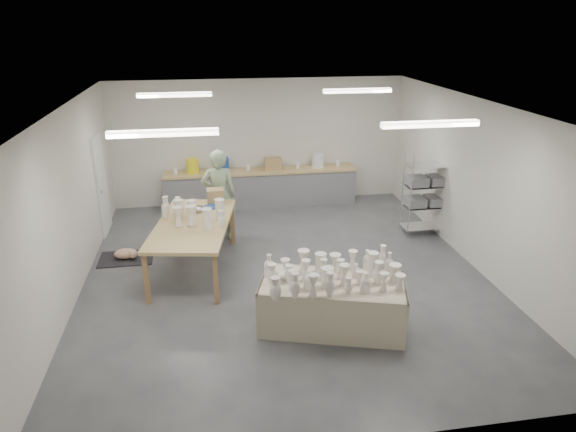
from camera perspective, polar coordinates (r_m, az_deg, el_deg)
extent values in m
plane|color=#424449|center=(9.29, -0.35, -6.44)|extent=(8.00, 8.00, 0.00)
cube|color=white|center=(8.34, -0.39, 12.08)|extent=(7.00, 8.00, 0.02)
cube|color=silver|center=(12.52, -3.28, 8.19)|extent=(7.00, 0.02, 3.00)
cube|color=silver|center=(5.16, 6.77, -11.98)|extent=(7.00, 0.02, 3.00)
cube|color=silver|center=(8.89, -23.27, 0.97)|extent=(0.02, 8.00, 3.00)
cube|color=silver|center=(9.85, 20.22, 3.28)|extent=(0.02, 8.00, 3.00)
cube|color=white|center=(11.43, -20.01, 3.31)|extent=(0.05, 0.90, 2.10)
cube|color=white|center=(6.79, -13.69, 8.96)|extent=(1.40, 0.12, 0.08)
cube|color=white|center=(7.44, 15.53, 9.82)|extent=(1.40, 0.12, 0.08)
cube|color=white|center=(10.24, -12.49, 13.02)|extent=(1.40, 0.12, 0.08)
cube|color=white|center=(10.68, 7.72, 13.64)|extent=(1.40, 0.12, 0.08)
cube|color=tan|center=(12.37, -3.05, 5.02)|extent=(4.60, 0.60, 0.06)
cube|color=slate|center=(12.50, -3.01, 3.04)|extent=(4.60, 0.55, 0.84)
cylinder|color=yellow|center=(12.25, -10.56, 5.50)|extent=(0.30, 0.30, 0.34)
cylinder|color=#1D45A0|center=(12.26, -7.27, 5.69)|extent=(0.30, 0.30, 0.34)
cylinder|color=white|center=(12.54, 3.34, 6.18)|extent=(0.30, 0.30, 0.34)
cube|color=#A98951|center=(12.36, -1.68, 5.84)|extent=(0.40, 0.30, 0.28)
cylinder|color=white|center=(12.30, -12.39, 4.93)|extent=(0.10, 0.10, 0.14)
cylinder|color=white|center=(12.32, -4.45, 5.39)|extent=(0.10, 0.10, 0.14)
cylinder|color=white|center=(12.47, 1.07, 5.65)|extent=(0.10, 0.10, 0.14)
cylinder|color=white|center=(12.68, 5.54, 5.83)|extent=(0.10, 0.10, 0.14)
cylinder|color=silver|center=(10.72, 13.46, 2.04)|extent=(0.02, 0.02, 1.80)
cylinder|color=silver|center=(11.07, 17.49, 2.23)|extent=(0.02, 0.02, 1.80)
cylinder|color=silver|center=(11.10, 12.62, 2.78)|extent=(0.02, 0.02, 1.80)
cylinder|color=silver|center=(11.44, 16.54, 2.95)|extent=(0.02, 0.02, 1.80)
cube|color=silver|center=(11.33, 14.69, -1.08)|extent=(0.88, 0.48, 0.02)
cube|color=silver|center=(11.17, 14.91, 1.05)|extent=(0.88, 0.48, 0.02)
cube|color=silver|center=(11.03, 15.12, 3.25)|extent=(0.88, 0.48, 0.02)
cube|color=silver|center=(10.90, 15.35, 5.50)|extent=(0.88, 0.48, 0.02)
cube|color=slate|center=(11.04, 13.92, 1.58)|extent=(0.38, 0.42, 0.18)
cube|color=slate|center=(11.22, 15.99, 1.69)|extent=(0.38, 0.42, 0.18)
cube|color=slate|center=(10.91, 14.13, 3.81)|extent=(0.38, 0.42, 0.18)
cube|color=slate|center=(11.09, 16.22, 3.88)|extent=(0.38, 0.42, 0.18)
cube|color=olive|center=(7.72, 4.91, -10.07)|extent=(2.02, 1.35, 0.63)
cube|color=#C3B597|center=(7.52, 5.00, -7.45)|extent=(2.30, 1.56, 0.03)
cube|color=#C3B597|center=(7.30, 5.85, -11.64)|extent=(2.02, 0.64, 0.73)
cube|color=#C3B597|center=(8.09, 4.09, -8.04)|extent=(2.02, 0.64, 0.73)
cube|color=tan|center=(9.21, -10.53, -0.91)|extent=(1.66, 2.66, 0.06)
cube|color=olive|center=(8.38, -14.17, -7.07)|extent=(0.08, 0.08, 0.87)
cube|color=olive|center=(8.34, -6.58, -6.65)|extent=(0.08, 0.08, 0.87)
cube|color=olive|center=(10.50, -13.31, -1.06)|extent=(0.08, 0.08, 0.87)
cube|color=olive|center=(10.47, -7.30, -0.71)|extent=(0.08, 0.08, 0.87)
ellipsoid|color=silver|center=(9.71, -9.95, 0.82)|extent=(0.26, 0.26, 0.12)
cylinder|color=#1D45A0|center=(9.86, -8.60, 1.00)|extent=(0.26, 0.26, 0.03)
cylinder|color=white|center=(9.95, -10.82, 1.31)|extent=(0.11, 0.11, 0.12)
cube|color=#A98951|center=(10.08, -8.08, 2.23)|extent=(0.32, 0.26, 0.28)
cube|color=black|center=(10.32, -17.53, -4.50)|extent=(1.00, 0.70, 0.02)
ellipsoid|color=white|center=(10.28, -17.59, -3.99)|extent=(0.48, 0.38, 0.18)
sphere|color=white|center=(10.16, -16.85, -4.10)|extent=(0.16, 0.16, 0.16)
imported|color=#91AC85|center=(10.46, -7.68, 2.27)|extent=(0.71, 0.48, 1.90)
cylinder|color=red|center=(10.95, -7.56, -0.65)|extent=(0.41, 0.41, 0.04)
cylinder|color=silver|center=(10.96, -6.91, -1.39)|extent=(0.02, 0.02, 0.26)
cylinder|color=silver|center=(11.12, -7.62, -1.09)|extent=(0.02, 0.02, 0.26)
cylinder|color=silver|center=(10.93, -8.05, -1.51)|extent=(0.02, 0.02, 0.26)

